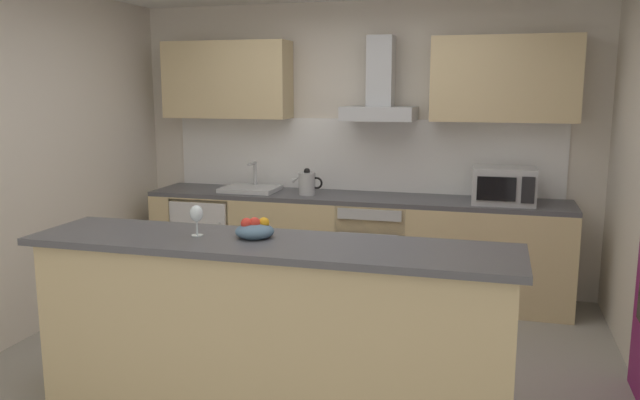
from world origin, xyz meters
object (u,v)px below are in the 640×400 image
at_px(refrigerator, 212,239).
at_px(wine_glass, 197,215).
at_px(kettle, 307,183).
at_px(microwave, 504,186).
at_px(sink, 251,188).
at_px(fruit_bowl, 255,230).
at_px(range_hood, 380,94).
at_px(oven, 375,246).

distance_m(refrigerator, wine_glass, 2.46).
bearing_deg(refrigerator, kettle, -1.86).
bearing_deg(wine_glass, microwave, 51.49).
bearing_deg(sink, microwave, -1.00).
xyz_separation_m(refrigerator, fruit_bowl, (1.27, -2.11, 0.63)).
distance_m(range_hood, wine_glass, 2.47).
distance_m(wine_glass, fruit_bowl, 0.34).
xyz_separation_m(microwave, wine_glass, (-1.70, -2.13, 0.08)).
bearing_deg(sink, wine_glass, -76.06).
relative_size(oven, kettle, 2.77).
relative_size(kettle, wine_glass, 1.62).
height_order(refrigerator, sink, sink).
bearing_deg(oven, fruit_bowl, -98.10).
xyz_separation_m(oven, kettle, (-0.61, -0.03, 0.55)).
relative_size(refrigerator, kettle, 2.94).
relative_size(range_hood, fruit_bowl, 3.27).
bearing_deg(sink, oven, -0.54).
xyz_separation_m(refrigerator, microwave, (2.64, -0.03, 0.62)).
bearing_deg(sink, range_hood, 5.78).
distance_m(refrigerator, fruit_bowl, 2.54).
xyz_separation_m(sink, fruit_bowl, (0.87, -2.12, 0.12)).
bearing_deg(kettle, wine_glass, -90.48).
distance_m(oven, fruit_bowl, 2.21).
distance_m(sink, kettle, 0.56).
height_order(microwave, kettle, microwave).
xyz_separation_m(oven, microwave, (1.07, -0.03, 0.59)).
height_order(range_hood, fruit_bowl, range_hood).
bearing_deg(oven, refrigerator, -179.90).
xyz_separation_m(range_hood, wine_glass, (-0.63, -2.29, -0.66)).
relative_size(microwave, sink, 1.00).
distance_m(sink, range_hood, 1.46).
xyz_separation_m(oven, wine_glass, (-0.63, -2.16, 0.67)).
height_order(microwave, sink, microwave).
bearing_deg(microwave, fruit_bowl, -123.30).
bearing_deg(fruit_bowl, range_hood, 82.37).
xyz_separation_m(oven, sink, (-1.17, 0.01, 0.47)).
distance_m(oven, range_hood, 1.33).
xyz_separation_m(microwave, range_hood, (-1.07, 0.16, 0.74)).
height_order(microwave, wine_glass, microwave).
bearing_deg(range_hood, refrigerator, -175.18).
distance_m(oven, refrigerator, 1.57).
bearing_deg(kettle, fruit_bowl, -81.42).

